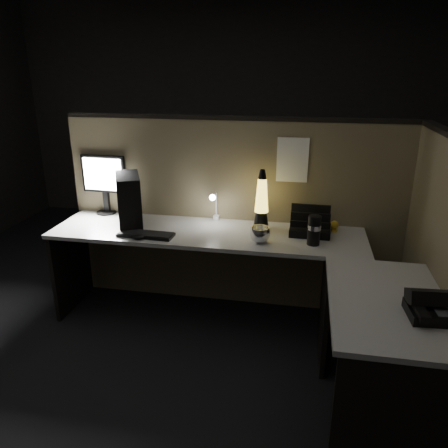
% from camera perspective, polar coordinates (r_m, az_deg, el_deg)
% --- Properties ---
extents(floor, '(6.00, 6.00, 0.00)m').
position_cam_1_polar(floor, '(3.03, -1.83, -18.27)').
color(floor, black).
rests_on(floor, ground).
extents(room_shell, '(6.00, 6.00, 6.00)m').
position_cam_1_polar(room_shell, '(2.40, -2.26, 13.81)').
color(room_shell, silver).
rests_on(room_shell, ground).
extents(partition_back, '(2.66, 0.06, 1.50)m').
position_cam_1_polar(partition_back, '(3.48, 1.33, 1.07)').
color(partition_back, '#6C6444').
rests_on(partition_back, ground).
extents(partition_right, '(0.06, 1.66, 1.50)m').
position_cam_1_polar(partition_right, '(2.79, 26.42, -6.10)').
color(partition_right, '#6C6444').
rests_on(partition_right, ground).
extents(desk, '(2.60, 1.60, 0.73)m').
position_cam_1_polar(desk, '(2.91, 2.61, -6.56)').
color(desk, '#A5A29C').
rests_on(desk, ground).
extents(pc_tower, '(0.31, 0.41, 0.39)m').
position_cam_1_polar(pc_tower, '(3.36, -12.31, 3.04)').
color(pc_tower, black).
rests_on(pc_tower, desk).
extents(monitor, '(0.37, 0.16, 0.48)m').
position_cam_1_polar(monitor, '(3.67, -15.41, 5.74)').
color(monitor, black).
rests_on(monitor, desk).
extents(keyboard, '(0.41, 0.15, 0.02)m').
position_cam_1_polar(keyboard, '(3.17, -10.19, -1.40)').
color(keyboard, black).
rests_on(keyboard, desk).
extents(mouse, '(0.09, 0.06, 0.03)m').
position_cam_1_polar(mouse, '(3.12, -11.13, -1.69)').
color(mouse, black).
rests_on(mouse, desk).
extents(clip_lamp, '(0.05, 0.19, 0.24)m').
position_cam_1_polar(clip_lamp, '(3.36, -1.25, 2.53)').
color(clip_lamp, white).
rests_on(clip_lamp, desk).
extents(organizer, '(0.29, 0.26, 0.22)m').
position_cam_1_polar(organizer, '(3.23, 11.16, -0.30)').
color(organizer, black).
rests_on(organizer, desk).
extents(lava_lamp, '(0.12, 0.12, 0.46)m').
position_cam_1_polar(lava_lamp, '(3.19, 4.92, 2.41)').
color(lava_lamp, black).
rests_on(lava_lamp, desk).
extents(travel_mug, '(0.09, 0.09, 0.20)m').
position_cam_1_polar(travel_mug, '(3.00, 11.68, -0.81)').
color(travel_mug, black).
rests_on(travel_mug, desk).
extents(steel_mug, '(0.14, 0.14, 0.11)m').
position_cam_1_polar(steel_mug, '(3.01, 4.72, -1.40)').
color(steel_mug, silver).
rests_on(steel_mug, desk).
extents(figurine, '(0.06, 0.06, 0.06)m').
position_cam_1_polar(figurine, '(3.29, 14.21, -0.11)').
color(figurine, gold).
rests_on(figurine, desk).
extents(pinned_paper, '(0.23, 0.00, 0.33)m').
position_cam_1_polar(pinned_paper, '(3.29, 8.93, 8.25)').
color(pinned_paper, white).
rests_on(pinned_paper, partition_back).
extents(desk_phone, '(0.24, 0.25, 0.14)m').
position_cam_1_polar(desk_phone, '(2.37, 25.48, -9.66)').
color(desk_phone, black).
rests_on(desk_phone, desk).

